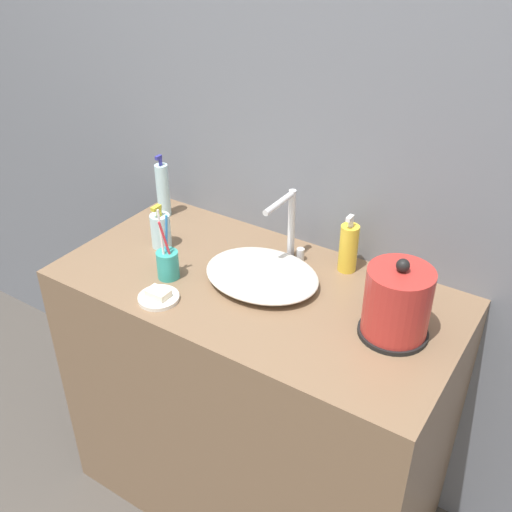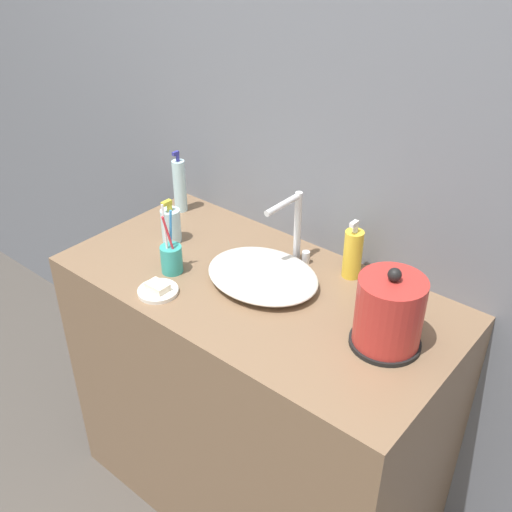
{
  "view_description": "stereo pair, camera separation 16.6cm",
  "coord_description": "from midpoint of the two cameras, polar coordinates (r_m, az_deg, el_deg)",
  "views": [
    {
      "loc": [
        0.77,
        -0.88,
        1.89
      ],
      "look_at": [
        0.0,
        0.29,
        1.01
      ],
      "focal_mm": 42.0,
      "sensor_mm": 36.0,
      "label": 1
    },
    {
      "loc": [
        0.9,
        -0.79,
        1.89
      ],
      "look_at": [
        0.0,
        0.29,
        1.01
      ],
      "focal_mm": 42.0,
      "sensor_mm": 36.0,
      "label": 2
    }
  ],
  "objects": [
    {
      "name": "sink_basin",
      "position": [
        1.71,
        -2.21,
        -1.87
      ],
      "size": [
        0.34,
        0.27,
        0.05
      ],
      "color": "silver",
      "rests_on": "vanity_counter"
    },
    {
      "name": "toothbrush_cup",
      "position": [
        1.75,
        -11.1,
        -0.76
      ],
      "size": [
        0.06,
        0.06,
        0.22
      ],
      "color": "teal",
      "rests_on": "vanity_counter"
    },
    {
      "name": "vanity_counter",
      "position": [
        2.01,
        -2.47,
        -13.63
      ],
      "size": [
        1.17,
        0.59,
        0.91
      ],
      "color": "brown",
      "rests_on": "ground_plane"
    },
    {
      "name": "shampoo_bottle",
      "position": [
        1.75,
        6.14,
        0.72
      ],
      "size": [
        0.05,
        0.05,
        0.18
      ],
      "color": "gold",
      "rests_on": "vanity_counter"
    },
    {
      "name": "faucet",
      "position": [
        1.76,
        0.53,
        3.08
      ],
      "size": [
        0.06,
        0.16,
        0.23
      ],
      "color": "silver",
      "rests_on": "vanity_counter"
    },
    {
      "name": "electric_kettle",
      "position": [
        1.51,
        10.23,
        -4.74
      ],
      "size": [
        0.18,
        0.18,
        0.22
      ],
      "color": "black",
      "rests_on": "vanity_counter"
    },
    {
      "name": "mouthwash_bottle",
      "position": [
        1.9,
        -11.54,
        2.36
      ],
      "size": [
        0.06,
        0.06,
        0.15
      ],
      "color": "silver",
      "rests_on": "vanity_counter"
    },
    {
      "name": "soap_dish",
      "position": [
        1.69,
        -12.07,
        -3.91
      ],
      "size": [
        0.11,
        0.11,
        0.03
      ],
      "color": "silver",
      "rests_on": "vanity_counter"
    },
    {
      "name": "lotion_bottle",
      "position": [
        2.07,
        -11.14,
        6.14
      ],
      "size": [
        0.04,
        0.04,
        0.22
      ],
      "color": "silver",
      "rests_on": "vanity_counter"
    },
    {
      "name": "wall_back",
      "position": [
        1.77,
        2.9,
        12.49
      ],
      "size": [
        6.0,
        0.04,
        2.6
      ],
      "color": "slate",
      "rests_on": "ground_plane"
    }
  ]
}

